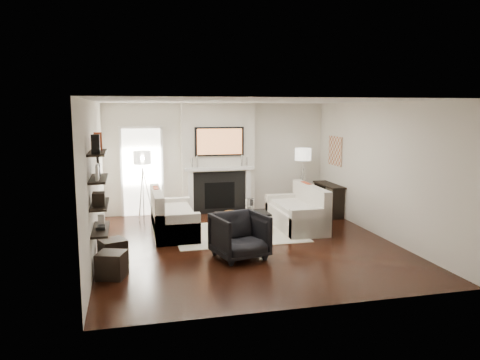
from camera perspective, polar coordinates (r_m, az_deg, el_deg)
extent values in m
plane|color=black|center=(9.04, 0.90, -7.78)|extent=(6.00, 6.00, 0.00)
plane|color=white|center=(8.67, 0.94, 9.59)|extent=(6.00, 6.00, 0.00)
plane|color=silver|center=(11.66, -2.77, 2.70)|extent=(5.50, 0.00, 5.50)
plane|color=silver|center=(5.94, 8.20, -3.18)|extent=(5.50, 0.00, 5.50)
plane|color=silver|center=(8.50, -17.33, 0.08)|extent=(0.00, 6.00, 6.00)
plane|color=silver|center=(9.81, 16.68, 1.21)|extent=(0.00, 6.00, 6.00)
cube|color=silver|center=(11.54, -2.66, 2.64)|extent=(1.80, 0.25, 2.70)
cube|color=black|center=(11.53, -2.50, -1.54)|extent=(1.30, 0.02, 1.04)
cube|color=black|center=(11.54, -2.49, -1.88)|extent=(0.75, 0.02, 0.65)
cube|color=white|center=(11.38, -6.03, -1.56)|extent=(0.12, 0.08, 1.10)
cube|color=white|center=(11.65, 1.00, -1.27)|extent=(0.12, 0.08, 1.10)
cube|color=white|center=(11.39, -2.47, 1.39)|extent=(1.70, 0.18, 0.07)
cube|color=black|center=(11.35, -2.52, 4.71)|extent=(1.20, 0.06, 0.70)
cube|color=#BF723F|center=(11.32, -2.49, 4.70)|extent=(1.10, 0.00, 0.62)
cylinder|color=silver|center=(11.28, -5.23, 2.24)|extent=(0.04, 0.04, 0.30)
cylinder|color=silver|center=(11.27, -5.88, 2.07)|extent=(0.04, 0.04, 0.24)
cylinder|color=silver|center=(11.49, 0.21, 2.39)|extent=(0.04, 0.04, 0.30)
cylinder|color=silver|center=(11.53, 0.83, 2.26)|extent=(0.04, 0.04, 0.24)
cube|color=white|center=(11.48, -11.85, 0.92)|extent=(0.90, 0.02, 2.10)
cube|color=white|center=(11.46, -14.25, 0.82)|extent=(0.06, 0.06, 2.16)
cube|color=white|center=(11.48, -9.45, 0.99)|extent=(0.06, 0.06, 2.16)
cube|color=white|center=(11.37, -12.02, 6.31)|extent=(1.02, 0.06, 0.06)
cube|color=beige|center=(9.78, -0.33, -6.47)|extent=(2.60, 2.00, 0.01)
cube|color=beige|center=(9.79, -8.05, -5.31)|extent=(0.85, 1.80, 0.42)
cube|color=beige|center=(9.69, -10.06, -3.59)|extent=(0.18, 1.80, 0.80)
cube|color=beige|center=(8.99, -7.55, -5.98)|extent=(0.85, 0.18, 0.60)
cube|color=beige|center=(10.55, -8.49, -3.80)|extent=(0.85, 0.18, 0.60)
cube|color=beige|center=(9.73, -7.79, -3.82)|extent=(0.63, 1.44, 0.10)
cube|color=#AB3515|center=(9.95, -10.20, -2.08)|extent=(0.10, 0.42, 0.42)
cube|color=black|center=(9.36, -9.98, -2.81)|extent=(0.10, 0.40, 0.40)
cube|color=beige|center=(10.23, 6.84, -4.69)|extent=(0.85, 1.80, 0.42)
cube|color=beige|center=(10.28, 8.63, -2.85)|extent=(0.18, 1.80, 0.80)
cube|color=beige|center=(9.47, 8.56, -5.24)|extent=(0.85, 0.18, 0.60)
cube|color=beige|center=(10.95, 5.37, -3.29)|extent=(0.85, 0.18, 0.60)
cube|color=beige|center=(10.15, 6.60, -3.28)|extent=(0.63, 1.44, 0.10)
cube|color=#AB3515|center=(10.51, 8.04, -1.45)|extent=(0.10, 0.42, 0.42)
cube|color=black|center=(9.97, 9.30, -2.09)|extent=(0.10, 0.40, 0.40)
cube|color=black|center=(9.73, 0.33, -4.16)|extent=(1.10, 0.55, 0.04)
cylinder|color=silver|center=(9.47, -2.31, -5.85)|extent=(0.02, 0.02, 0.38)
cylinder|color=silver|center=(9.70, 3.52, -5.49)|extent=(0.02, 0.02, 0.38)
cylinder|color=silver|center=(9.88, -2.81, -5.22)|extent=(0.02, 0.02, 0.38)
cylinder|color=silver|center=(10.11, 2.79, -4.90)|extent=(0.02, 0.02, 0.38)
cylinder|color=white|center=(9.73, 1.19, -3.20)|extent=(0.18, 0.18, 0.32)
cylinder|color=white|center=(9.75, 1.19, -3.57)|extent=(0.09, 0.09, 0.13)
cylinder|color=#9D571A|center=(9.66, -1.11, -3.98)|extent=(0.28, 0.28, 0.05)
imported|color=black|center=(8.11, -0.03, -6.56)|extent=(1.00, 0.96, 0.86)
cylinder|color=silver|center=(11.13, -11.71, -1.66)|extent=(0.02, 0.02, 1.20)
cylinder|color=white|center=(11.01, -11.84, 2.69)|extent=(0.40, 0.40, 0.30)
cylinder|color=silver|center=(11.14, -11.14, -1.64)|extent=(0.25, 0.02, 1.23)
cylinder|color=silver|center=(11.22, -12.01, -1.58)|extent=(0.14, 0.22, 1.23)
cylinder|color=silver|center=(11.04, -11.98, -1.76)|extent=(0.14, 0.22, 1.23)
cylinder|color=silver|center=(11.79, 7.61, -0.98)|extent=(0.02, 0.02, 1.20)
cylinder|color=white|center=(11.68, 7.69, 3.13)|extent=(0.40, 0.40, 0.30)
cylinder|color=silver|center=(11.83, 8.11, -0.96)|extent=(0.25, 0.02, 1.23)
cylinder|color=silver|center=(11.86, 7.20, -0.92)|extent=(0.14, 0.22, 1.23)
cylinder|color=silver|center=(11.68, 7.53, -1.07)|extent=(0.14, 0.22, 1.23)
cube|color=black|center=(11.58, 10.80, -0.59)|extent=(0.35, 1.20, 0.04)
cube|color=black|center=(11.15, 11.90, -2.93)|extent=(0.30, 0.04, 0.71)
cube|color=black|center=(12.14, 9.68, -1.93)|extent=(0.30, 0.04, 0.71)
cube|color=tan|center=(11.58, 11.54, 3.49)|extent=(0.03, 0.70, 0.70)
cube|color=black|center=(7.64, -16.60, -5.80)|extent=(0.25, 1.00, 0.03)
cube|color=black|center=(7.55, -16.73, -2.86)|extent=(0.25, 1.00, 0.04)
cube|color=black|center=(7.48, -16.86, 0.14)|extent=(0.25, 1.00, 0.04)
cube|color=black|center=(7.44, -16.99, 3.19)|extent=(0.25, 1.00, 0.04)
cube|color=black|center=(7.08, -17.21, 4.21)|extent=(0.12, 0.10, 0.28)
cube|color=#AB3515|center=(7.70, -16.93, 4.55)|extent=(0.12, 0.10, 0.28)
cube|color=white|center=(7.25, -17.00, 0.89)|extent=(0.04, 0.30, 0.22)
cube|color=black|center=(7.74, -16.79, 1.22)|extent=(0.04, 0.22, 0.18)
cube|color=black|center=(7.35, -16.84, -2.24)|extent=(0.18, 0.25, 0.20)
cube|color=black|center=(7.76, -16.67, -1.97)|extent=(0.15, 0.12, 0.12)
cube|color=black|center=(7.59, -16.62, -5.56)|extent=(0.14, 0.20, 0.05)
cube|color=white|center=(7.82, -16.55, -4.65)|extent=(0.10, 0.10, 0.18)
cylinder|color=black|center=(9.35, -16.96, 3.01)|extent=(0.04, 0.34, 0.34)
cylinder|color=white|center=(9.35, -16.81, 3.02)|extent=(0.01, 0.29, 0.29)
cube|color=black|center=(8.20, -15.23, -8.37)|extent=(0.52, 0.52, 0.40)
cube|color=black|center=(7.52, -15.37, -9.95)|extent=(0.51, 0.51, 0.40)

